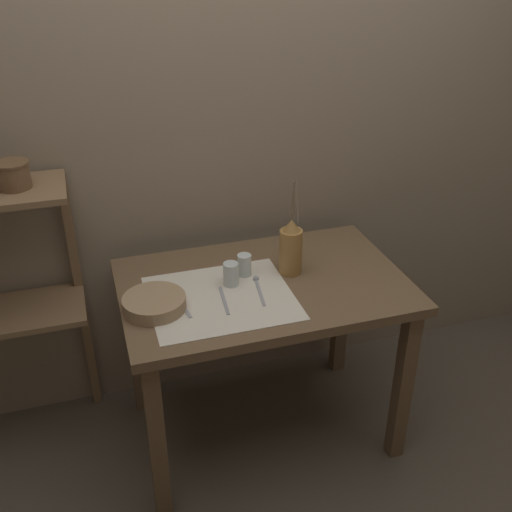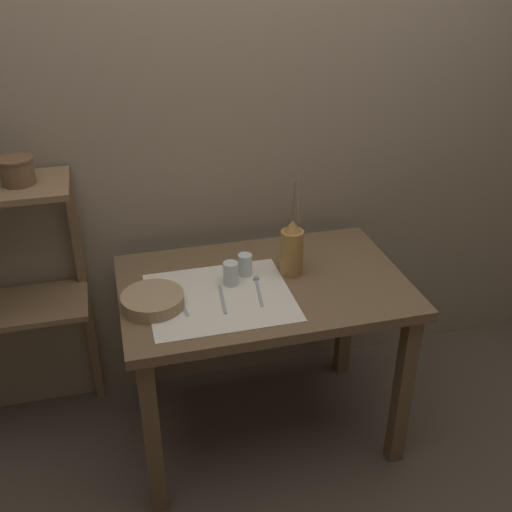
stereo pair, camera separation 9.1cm
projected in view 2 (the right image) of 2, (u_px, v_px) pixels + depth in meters
ground_plane at (262, 428)px, 2.69m from camera, size 12.00×12.00×0.00m
stone_wall_back at (235, 138)px, 2.52m from camera, size 7.00×0.06×2.40m
wooden_table at (263, 307)px, 2.38m from camera, size 1.11×0.72×0.77m
wooden_shelf_unit at (3, 266)px, 2.34m from camera, size 0.60×0.31×1.16m
linen_cloth at (220, 297)px, 2.23m from camera, size 0.53×0.46×0.00m
pitcher_with_flowers at (292, 249)px, 2.34m from camera, size 0.09×0.09×0.43m
wooden_bowl at (153, 301)px, 2.16m from camera, size 0.23×0.23×0.05m
glass_tumbler_near at (231, 273)px, 2.29m from camera, size 0.06×0.06×0.09m
glass_tumbler_far at (245, 265)px, 2.35m from camera, size 0.06×0.06×0.09m
fork_inner at (181, 302)px, 2.19m from camera, size 0.04×0.19×0.00m
fork_outer at (223, 299)px, 2.21m from camera, size 0.03×0.19×0.00m
spoon_outer at (257, 284)px, 2.30m from camera, size 0.04×0.20×0.02m
metal_pot_small at (17, 170)px, 2.15m from camera, size 0.13×0.13×0.10m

